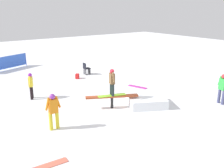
# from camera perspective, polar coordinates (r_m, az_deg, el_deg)

# --- Properties ---
(ground_plane) EXTENTS (60.00, 60.00, 0.00)m
(ground_plane) POSITION_cam_1_polar(r_m,az_deg,el_deg) (12.53, 0.00, -5.46)
(ground_plane) COLOR white
(rail_feature) EXTENTS (2.46, 1.42, 0.65)m
(rail_feature) POSITION_cam_1_polar(r_m,az_deg,el_deg) (12.33, 0.00, -3.07)
(rail_feature) COLOR black
(rail_feature) RESTS_ON ground
(snow_kicker_ramp) EXTENTS (2.28, 2.15, 0.47)m
(snow_kicker_ramp) POSITION_cam_1_polar(r_m,az_deg,el_deg) (12.83, 7.92, -3.95)
(snow_kicker_ramp) COLOR white
(snow_kicker_ramp) RESTS_ON ground
(main_rider_on_rail) EXTENTS (1.43, 0.70, 1.35)m
(main_rider_on_rail) POSITION_cam_1_polar(r_m,az_deg,el_deg) (12.09, 0.00, 0.30)
(main_rider_on_rail) COLOR #89CE29
(main_rider_on_rail) RESTS_ON rail_feature
(bystander_orange) EXTENTS (0.67, 0.23, 1.53)m
(bystander_orange) POSITION_cam_1_polar(r_m,az_deg,el_deg) (10.37, -13.28, -5.72)
(bystander_orange) COLOR gold
(bystander_orange) RESTS_ON ground
(bystander_yellow) EXTENTS (0.34, 0.57, 1.45)m
(bystander_yellow) POSITION_cam_1_polar(r_m,az_deg,el_deg) (14.19, -18.06, -0.11)
(bystander_yellow) COLOR black
(bystander_yellow) RESTS_ON ground
(bystander_green) EXTENTS (0.30, 0.65, 1.58)m
(bystander_green) POSITION_cam_1_polar(r_m,az_deg,el_deg) (13.99, 23.93, -0.70)
(bystander_green) COLOR #3F426A
(bystander_green) RESTS_ON ground
(loose_snowboard_magenta) EXTENTS (0.69, 1.30, 0.02)m
(loose_snowboard_magenta) POSITION_cam_1_polar(r_m,az_deg,el_deg) (15.84, 5.83, -0.65)
(loose_snowboard_magenta) COLOR #C62AA4
(loose_snowboard_magenta) RESTS_ON ground
(loose_snowboard_coral) EXTENTS (1.49, 0.36, 0.02)m
(loose_snowboard_coral) POSITION_cam_1_polar(r_m,az_deg,el_deg) (8.52, -15.09, -17.76)
(loose_snowboard_coral) COLOR #EB6F57
(loose_snowboard_coral) RESTS_ON ground
(folding_chair) EXTENTS (0.45, 0.45, 0.88)m
(folding_chair) POSITION_cam_1_polar(r_m,az_deg,el_deg) (18.77, -5.89, 3.44)
(folding_chair) COLOR #3F3F44
(folding_chair) RESTS_ON ground
(backpack_on_snow) EXTENTS (0.36, 0.37, 0.34)m
(backpack_on_snow) POSITION_cam_1_polar(r_m,az_deg,el_deg) (17.77, -7.94, 1.77)
(backpack_on_snow) COLOR red
(backpack_on_snow) RESTS_ON ground
(safety_fence) EXTENTS (3.62, 1.43, 1.10)m
(safety_fence) POSITION_cam_1_polar(r_m,az_deg,el_deg) (21.77, -23.05, 4.54)
(safety_fence) COLOR blue
(safety_fence) RESTS_ON ground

